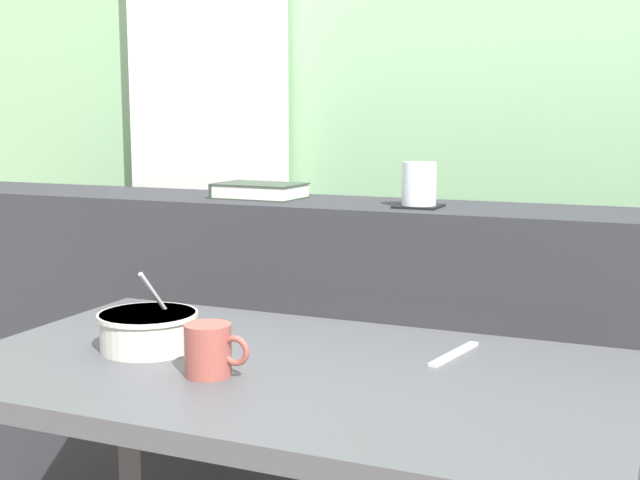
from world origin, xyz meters
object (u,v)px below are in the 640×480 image
Objects in this scene: breakfast_table at (288,427)px; fork_utensil at (454,354)px; closed_book at (259,191)px; coaster_square at (419,206)px; soup_bowl at (148,331)px; ceramic_mug at (209,350)px; juice_glass at (419,186)px.

breakfast_table is 0.32m from fork_utensil.
closed_book is (-0.39, 0.65, 0.34)m from breakfast_table.
coaster_square reaches higher than soup_bowl.
breakfast_table is 5.18× the size of closed_book.
fork_utensil is (0.20, -0.43, -0.21)m from coaster_square.
soup_bowl is at bearing -149.79° from fork_utensil.
closed_book is at bearing 120.72° from breakfast_table.
soup_bowl reaches higher than ceramic_mug.
coaster_square reaches higher than ceramic_mug.
closed_book reaches higher than ceramic_mug.
breakfast_table is at bearing -134.27° from fork_utensil.
coaster_square is at bearing -6.45° from closed_book.
ceramic_mug is at bearing -26.79° from soup_bowl.
ceramic_mug is (0.18, -0.09, 0.01)m from soup_bowl.
fork_utensil is at bearing -37.43° from closed_book.
closed_book reaches higher than coaster_square.
coaster_square is (0.05, 0.60, 0.32)m from breakfast_table.
breakfast_table is 0.68m from coaster_square.
fork_utensil is at bearing -65.42° from juice_glass.
juice_glass is at bearing 125.76° from fork_utensil.
closed_book is 0.83m from ceramic_mug.
soup_bowl is 0.20m from ceramic_mug.
soup_bowl reaches higher than fork_utensil.
breakfast_table is 0.31m from soup_bowl.
coaster_square is 0.59× the size of fork_utensil.
soup_bowl is at bearing -177.91° from breakfast_table.
juice_glass is (0.00, 0.00, 0.05)m from coaster_square.
coaster_square is 1.02× the size of juice_glass.
coaster_square is 0.46× the size of closed_book.
fork_utensil is at bearing 34.55° from breakfast_table.
soup_bowl is (-0.27, -0.01, 0.14)m from breakfast_table.
coaster_square is at bearing 85.68° from breakfast_table.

